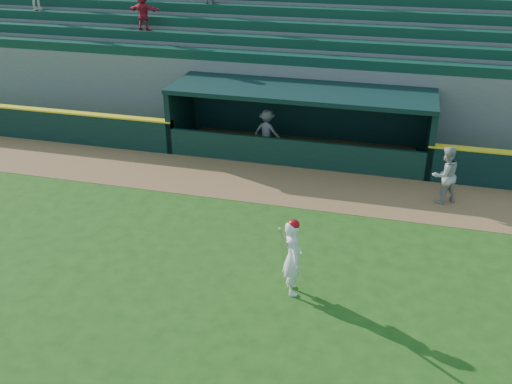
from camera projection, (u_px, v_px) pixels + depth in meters
ground at (240, 264)px, 14.50m from camera, size 120.00×120.00×0.00m
warning_track at (282, 185)px, 18.74m from camera, size 40.00×3.00×0.01m
dugout_player_front at (445, 175)px, 17.26m from camera, size 1.11×1.06×1.81m
dugout_player_inside at (267, 131)px, 21.00m from camera, size 1.15×0.81×1.62m
dugout at (301, 116)px, 20.84m from camera, size 9.40×2.80×2.46m
stands at (322, 60)px, 24.35m from camera, size 34.50×6.25×6.71m
batter_at_plate at (293, 256)px, 13.06m from camera, size 0.68×0.88×1.94m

